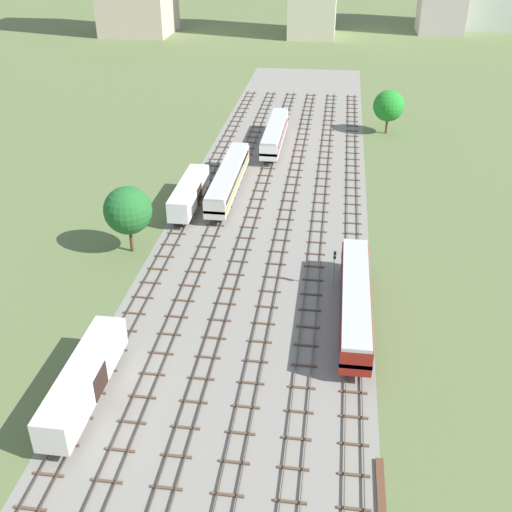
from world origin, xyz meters
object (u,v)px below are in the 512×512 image
(diesel_railcar_centre_left_far, at_px, (275,133))
(diesel_railcar_right_near, at_px, (355,299))
(signal_post_nearest, at_px, (334,265))
(passenger_coach_left_midfar, at_px, (228,178))
(freight_boxcar_far_left_mid, at_px, (189,192))
(freight_boxcar_far_left_nearest, at_px, (84,379))

(diesel_railcar_centre_left_far, bearing_deg, diesel_railcar_right_near, -75.04)
(signal_post_nearest, bearing_deg, passenger_coach_left_midfar, 123.49)
(diesel_railcar_right_near, relative_size, passenger_coach_left_midfar, 0.93)
(freight_boxcar_far_left_mid, bearing_deg, passenger_coach_left_midfar, 51.32)
(diesel_railcar_centre_left_far, bearing_deg, freight_boxcar_far_left_mid, -108.68)
(freight_boxcar_far_left_nearest, height_order, signal_post_nearest, signal_post_nearest)
(freight_boxcar_far_left_nearest, height_order, diesel_railcar_centre_left_far, diesel_railcar_centre_left_far)
(passenger_coach_left_midfar, height_order, signal_post_nearest, signal_post_nearest)
(signal_post_nearest, bearing_deg, diesel_railcar_centre_left_far, 104.10)
(diesel_railcar_right_near, height_order, passenger_coach_left_midfar, same)
(signal_post_nearest, bearing_deg, freight_boxcar_far_left_nearest, -134.54)
(freight_boxcar_far_left_nearest, xyz_separation_m, passenger_coach_left_midfar, (4.50, 44.44, 0.16))
(passenger_coach_left_midfar, relative_size, diesel_railcar_centre_left_far, 1.07)
(passenger_coach_left_midfar, height_order, diesel_railcar_centre_left_far, same)
(freight_boxcar_far_left_mid, xyz_separation_m, diesel_railcar_centre_left_far, (9.00, 26.64, 0.15))
(freight_boxcar_far_left_nearest, xyz_separation_m, diesel_railcar_centre_left_far, (9.00, 65.45, 0.15))
(passenger_coach_left_midfar, bearing_deg, freight_boxcar_far_left_nearest, -95.78)
(freight_boxcar_far_left_nearest, distance_m, passenger_coach_left_midfar, 44.67)
(diesel_railcar_centre_left_far, distance_m, signal_post_nearest, 46.25)
(diesel_railcar_right_near, relative_size, diesel_railcar_centre_left_far, 1.00)
(diesel_railcar_right_near, relative_size, signal_post_nearest, 4.22)
(diesel_railcar_centre_left_far, bearing_deg, passenger_coach_left_midfar, -102.10)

